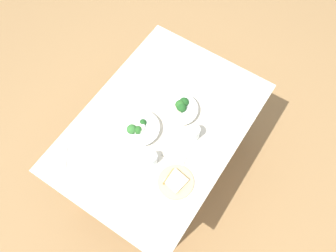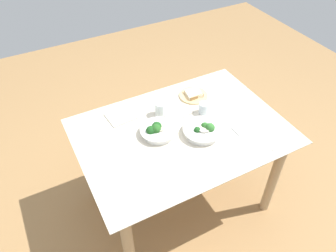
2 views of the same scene
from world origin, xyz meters
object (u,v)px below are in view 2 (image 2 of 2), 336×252
(broccoli_bowl_far, at_px, (157,130))
(fork_by_near_bowl, at_px, (235,131))
(bread_side_plate, at_px, (193,95))
(broccoli_bowl_near, at_px, (203,130))
(napkin_folded_lower, at_px, (120,116))
(table_knife_left, at_px, (276,139))
(water_glass_center, at_px, (160,109))
(water_glass_side, at_px, (204,108))
(fork_by_far_bowl, at_px, (116,135))
(napkin_folded_upper, at_px, (177,112))

(broccoli_bowl_far, distance_m, fork_by_near_bowl, 0.51)
(bread_side_plate, bearing_deg, broccoli_bowl_near, -112.58)
(napkin_folded_lower, bearing_deg, table_knife_left, -39.94)
(water_glass_center, distance_m, napkin_folded_lower, 0.28)
(broccoli_bowl_near, height_order, water_glass_side, broccoli_bowl_near)
(broccoli_bowl_far, bearing_deg, broccoli_bowl_near, -27.47)
(bread_side_plate, distance_m, fork_by_far_bowl, 0.66)
(fork_by_far_bowl, xyz_separation_m, table_knife_left, (0.89, -0.51, -0.00))
(water_glass_center, xyz_separation_m, water_glass_side, (0.27, -0.12, -0.01))
(bread_side_plate, xyz_separation_m, table_knife_left, (0.24, -0.63, -0.01))
(fork_by_far_bowl, distance_m, napkin_folded_upper, 0.45)
(fork_by_near_bowl, xyz_separation_m, napkin_folded_lower, (-0.61, 0.48, 0.00))
(broccoli_bowl_far, xyz_separation_m, fork_by_near_bowl, (0.46, -0.21, -0.03))
(broccoli_bowl_far, relative_size, bread_side_plate, 1.13)
(broccoli_bowl_far, height_order, napkin_folded_upper, broccoli_bowl_far)
(broccoli_bowl_far, xyz_separation_m, bread_side_plate, (0.41, 0.23, -0.02))
(broccoli_bowl_far, distance_m, water_glass_center, 0.20)
(napkin_folded_lower, bearing_deg, water_glass_center, -22.73)
(water_glass_side, xyz_separation_m, napkin_folded_upper, (-0.16, 0.08, -0.04))
(water_glass_side, bearing_deg, broccoli_bowl_far, -173.07)
(fork_by_far_bowl, bearing_deg, napkin_folded_upper, 6.34)
(broccoli_bowl_far, distance_m, napkin_folded_lower, 0.31)
(broccoli_bowl_near, xyz_separation_m, water_glass_center, (-0.15, 0.30, 0.02))
(broccoli_bowl_near, relative_size, fork_by_far_bowl, 2.60)
(water_glass_side, height_order, table_knife_left, water_glass_side)
(broccoli_bowl_near, height_order, table_knife_left, broccoli_bowl_near)
(broccoli_bowl_far, xyz_separation_m, fork_by_far_bowl, (-0.24, 0.11, -0.03))
(napkin_folded_lower, bearing_deg, broccoli_bowl_near, -44.88)
(water_glass_center, height_order, table_knife_left, water_glass_center)
(broccoli_bowl_near, distance_m, fork_by_near_bowl, 0.22)
(napkin_folded_upper, bearing_deg, napkin_folded_lower, 158.43)
(water_glass_side, bearing_deg, broccoli_bowl_near, -123.38)
(fork_by_near_bowl, xyz_separation_m, table_knife_left, (0.19, -0.18, -0.00))
(water_glass_side, xyz_separation_m, fork_by_far_bowl, (-0.62, 0.07, -0.04))
(water_glass_center, bearing_deg, broccoli_bowl_far, -122.09)
(broccoli_bowl_far, bearing_deg, table_knife_left, -31.41)
(broccoli_bowl_near, relative_size, water_glass_side, 3.25)
(napkin_folded_upper, bearing_deg, bread_side_plate, 27.98)
(broccoli_bowl_far, relative_size, fork_by_far_bowl, 2.47)
(napkin_folded_upper, height_order, napkin_folded_lower, same)
(bread_side_plate, relative_size, water_glass_side, 2.72)
(fork_by_far_bowl, relative_size, napkin_folded_lower, 0.54)
(water_glass_center, bearing_deg, napkin_folded_lower, 157.27)
(bread_side_plate, distance_m, table_knife_left, 0.67)
(bread_side_plate, distance_m, napkin_folded_lower, 0.56)
(bread_side_plate, bearing_deg, water_glass_side, -100.40)
(bread_side_plate, height_order, fork_by_far_bowl, bread_side_plate)
(fork_by_far_bowl, xyz_separation_m, napkin_folded_lower, (0.09, 0.16, 0.00))
(bread_side_plate, height_order, water_glass_side, water_glass_side)
(bread_side_plate, xyz_separation_m, napkin_folded_lower, (-0.56, 0.04, -0.01))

